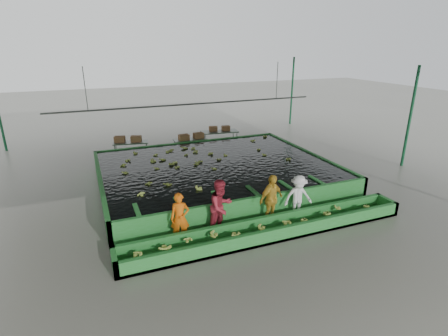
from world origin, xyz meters
name	(u,v)px	position (x,y,z in m)	size (l,w,h in m)	color
ground	(228,194)	(0.00, 0.00, 0.00)	(80.00, 80.00, 0.00)	slate
shed_roof	(229,71)	(0.00, 0.00, 5.00)	(20.00, 22.00, 0.04)	gray
shed_posts	(229,136)	(0.00, 0.00, 2.50)	(20.00, 22.00, 5.00)	#14502D
flotation_tank	(216,173)	(0.00, 1.50, 0.45)	(10.00, 8.00, 0.90)	#287E32
tank_water	(216,164)	(0.00, 1.50, 0.85)	(9.70, 7.70, 0.00)	black
sorting_trough	(271,229)	(0.00, -3.60, 0.25)	(10.00, 1.00, 0.50)	#287E32
cableway_rail	(191,104)	(0.00, 5.00, 3.00)	(0.08, 0.08, 14.00)	#59605B
rail_hanger_left	(85,89)	(-5.00, 5.00, 4.00)	(0.04, 0.04, 2.00)	#59605B
rail_hanger_right	(277,81)	(5.00, 5.00, 4.00)	(0.04, 0.04, 2.00)	#59605B
worker_a	(180,218)	(-2.82, -2.80, 0.82)	(0.60, 0.39, 1.64)	orange
worker_b	(221,207)	(-1.44, -2.80, 0.94)	(0.92, 0.72, 1.89)	#A82635
worker_c	(271,199)	(0.42, -2.80, 0.89)	(1.05, 0.44, 1.79)	gold
worker_d	(298,197)	(1.52, -2.80, 0.80)	(1.04, 0.60, 1.61)	white
packing_table_left	(131,149)	(-3.02, 6.73, 0.42)	(1.86, 0.75, 0.85)	#59605B
packing_table_mid	(190,146)	(0.21, 6.16, 0.42)	(1.84, 0.74, 0.84)	#59605B
packing_table_right	(220,139)	(2.22, 6.71, 0.49)	(2.17, 0.87, 0.99)	#59605B
box_stack_left	(128,142)	(-3.13, 6.83, 0.85)	(1.45, 0.40, 0.31)	brown
box_stack_mid	(191,139)	(0.27, 6.11, 0.84)	(1.45, 0.40, 0.31)	brown
box_stack_right	(220,131)	(2.25, 6.81, 0.99)	(1.26, 0.35, 0.27)	brown
floating_bananas	(210,159)	(0.00, 2.30, 0.85)	(8.98, 6.12, 0.12)	#99B244
trough_bananas	(271,225)	(0.00, -3.60, 0.40)	(8.44, 0.56, 0.11)	#99B244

